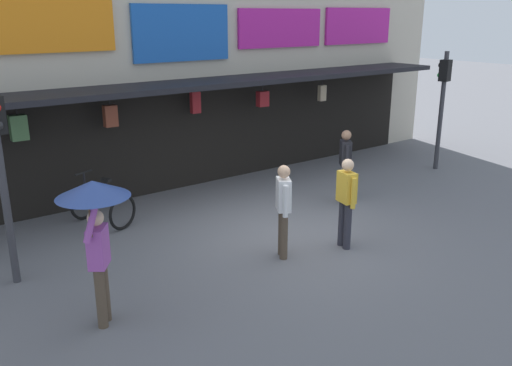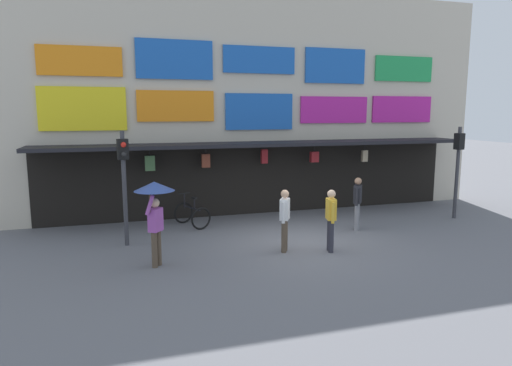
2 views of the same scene
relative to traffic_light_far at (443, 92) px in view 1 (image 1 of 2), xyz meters
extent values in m
plane|color=slate|center=(-6.34, -1.20, -2.14)|extent=(80.00, 80.00, 0.00)
cube|color=beige|center=(-6.34, 3.40, 1.86)|extent=(18.00, 1.20, 8.00)
cube|color=black|center=(-6.34, 2.10, 0.46)|extent=(15.30, 1.40, 0.12)
cube|color=orange|center=(-9.29, 2.75, 1.76)|extent=(2.58, 0.08, 1.03)
cube|color=blue|center=(-6.34, 2.75, 1.57)|extent=(2.49, 0.08, 1.27)
cube|color=#B71E93|center=(-3.38, 2.75, 1.64)|extent=(2.72, 0.08, 0.98)
cube|color=#B71E93|center=(-0.43, 2.75, 1.66)|extent=(2.63, 0.08, 1.01)
cylinder|color=black|center=(-10.25, 2.32, 0.27)|extent=(0.02, 0.02, 0.26)
cube|color=#477042|center=(-10.25, 2.32, -0.10)|extent=(0.32, 0.19, 0.49)
cylinder|color=black|center=(-8.38, 2.35, 0.27)|extent=(0.02, 0.02, 0.26)
cube|color=brown|center=(-8.38, 2.35, -0.08)|extent=(0.28, 0.17, 0.45)
cylinder|color=black|center=(-6.27, 2.36, 0.33)|extent=(0.02, 0.02, 0.15)
cube|color=maroon|center=(-6.27, 2.36, 0.00)|extent=(0.22, 0.13, 0.50)
cylinder|color=black|center=(-4.42, 2.18, 0.27)|extent=(0.02, 0.02, 0.26)
cube|color=maroon|center=(-4.42, 2.18, -0.05)|extent=(0.29, 0.18, 0.38)
cylinder|color=black|center=(-2.36, 2.18, 0.27)|extent=(0.02, 0.02, 0.27)
cube|color=tan|center=(-2.36, 2.18, -0.08)|extent=(0.21, 0.13, 0.42)
cube|color=black|center=(-6.34, 2.78, -0.89)|extent=(15.30, 0.04, 2.50)
cylinder|color=#38383D|center=(-11.11, -0.01, -0.54)|extent=(0.12, 0.12, 3.20)
cylinder|color=#38383D|center=(0.00, -0.01, -0.54)|extent=(0.12, 0.12, 3.20)
cube|color=black|center=(0.00, -0.01, 0.56)|extent=(0.32, 0.29, 0.56)
sphere|color=black|center=(-0.02, 0.12, 0.69)|extent=(0.15, 0.15, 0.15)
sphere|color=#19DB3D|center=(-0.02, 0.12, 0.43)|extent=(0.15, 0.15, 0.15)
torus|color=black|center=(-9.22, 2.07, -1.78)|extent=(0.69, 0.32, 0.72)
torus|color=black|center=(-8.81, 1.05, -1.78)|extent=(0.69, 0.32, 0.72)
cylinder|color=black|center=(-9.02, 1.56, -1.53)|extent=(0.42, 0.94, 0.05)
cylinder|color=black|center=(-8.96, 1.40, -1.36)|extent=(0.04, 0.04, 0.35)
cube|color=black|center=(-8.96, 1.40, -1.17)|extent=(0.17, 0.22, 0.06)
cylinder|color=black|center=(-9.19, 1.99, -1.36)|extent=(0.04, 0.04, 0.50)
cylinder|color=black|center=(-9.19, 1.99, -1.11)|extent=(0.42, 0.20, 0.04)
cylinder|color=#2D2D38|center=(-5.89, -2.13, -1.70)|extent=(0.14, 0.14, 0.88)
cylinder|color=#2D2D38|center=(-5.93, -2.31, -1.70)|extent=(0.14, 0.14, 0.88)
cube|color=gold|center=(-5.91, -2.22, -0.98)|extent=(0.30, 0.40, 0.56)
sphere|color=beige|center=(-5.91, -2.22, -0.57)|extent=(0.22, 0.22, 0.22)
cylinder|color=gold|center=(-5.86, -2.00, -1.03)|extent=(0.09, 0.09, 0.56)
cylinder|color=gold|center=(-5.96, -2.43, -1.03)|extent=(0.09, 0.09, 0.56)
cylinder|color=brown|center=(-7.04, -1.78, -1.70)|extent=(0.14, 0.14, 0.88)
cylinder|color=brown|center=(-7.13, -1.93, -1.70)|extent=(0.14, 0.14, 0.88)
cube|color=white|center=(-7.09, -1.86, -0.98)|extent=(0.37, 0.42, 0.56)
sphere|color=tan|center=(-7.09, -1.86, -0.57)|extent=(0.22, 0.22, 0.22)
cylinder|color=white|center=(-6.97, -1.67, -1.03)|extent=(0.09, 0.09, 0.56)
cylinder|color=white|center=(-7.20, -2.05, -1.03)|extent=(0.09, 0.09, 0.56)
cylinder|color=gray|center=(-4.17, -0.53, -1.70)|extent=(0.14, 0.14, 0.88)
cylinder|color=gray|center=(-4.06, -0.39, -1.70)|extent=(0.14, 0.14, 0.88)
cube|color=#232328|center=(-4.12, -0.46, -0.98)|extent=(0.39, 0.42, 0.56)
sphere|color=#A87A5B|center=(-4.12, -0.46, -0.57)|extent=(0.22, 0.22, 0.22)
cylinder|color=#232328|center=(-4.25, -0.63, -1.03)|extent=(0.09, 0.09, 0.56)
cylinder|color=#232328|center=(-3.99, -0.28, -1.03)|extent=(0.09, 0.09, 0.56)
cylinder|color=brown|center=(-10.41, -1.98, -1.70)|extent=(0.14, 0.14, 0.88)
cylinder|color=brown|center=(-10.51, -2.12, -1.70)|extent=(0.14, 0.14, 0.88)
cube|color=#9E4CA8|center=(-10.46, -2.05, -0.98)|extent=(0.39, 0.42, 0.56)
sphere|color=beige|center=(-10.46, -2.05, -0.57)|extent=(0.22, 0.22, 0.22)
cylinder|color=#9E4CA8|center=(-10.33, -1.87, -1.03)|extent=(0.09, 0.09, 0.56)
cylinder|color=#9E4CA8|center=(-10.59, -2.23, -0.58)|extent=(0.23, 0.09, 0.48)
cylinder|color=#4C3823|center=(-10.59, -2.23, -0.47)|extent=(0.02, 0.02, 0.55)
cone|color=#334C99|center=(-10.46, -2.05, -0.17)|extent=(0.96, 0.96, 0.22)
camera|label=1|loc=(-12.77, -8.60, 1.97)|focal=37.97mm
camera|label=2|loc=(-11.27, -12.84, 1.58)|focal=31.79mm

